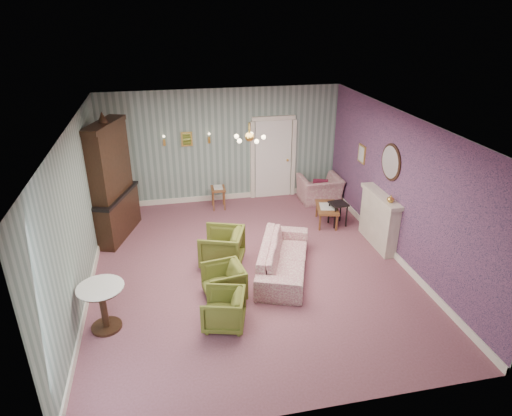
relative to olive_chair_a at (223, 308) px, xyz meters
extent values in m
plane|color=#814B59|center=(0.75, 1.60, -0.33)|extent=(7.00, 7.00, 0.00)
plane|color=white|center=(0.75, 1.60, 2.57)|extent=(7.00, 7.00, 0.00)
plane|color=slate|center=(0.75, 5.10, 1.12)|extent=(6.00, 0.00, 6.00)
plane|color=slate|center=(0.75, -1.90, 1.12)|extent=(6.00, 0.00, 6.00)
plane|color=slate|center=(-2.25, 1.60, 1.12)|extent=(0.00, 7.00, 7.00)
plane|color=slate|center=(3.75, 1.60, 1.12)|extent=(0.00, 7.00, 7.00)
plane|color=#A4527F|center=(3.74, 1.60, 1.12)|extent=(0.00, 7.00, 7.00)
imported|color=brown|center=(0.00, 0.00, 0.00)|extent=(0.76, 0.79, 0.67)
imported|color=brown|center=(0.11, 0.76, 0.01)|extent=(0.71, 0.75, 0.68)
imported|color=brown|center=(0.24, 1.88, 0.07)|extent=(0.96, 0.99, 0.82)
imported|color=#913A56|center=(1.35, 1.34, 0.09)|extent=(1.34, 2.26, 0.85)
imported|color=#913A56|center=(3.17, 4.45, 0.12)|extent=(1.05, 0.69, 0.91)
imported|color=gold|center=(3.59, 1.60, 0.90)|extent=(0.15, 0.15, 0.15)
cube|color=maroon|center=(3.12, 4.30, 0.15)|extent=(0.41, 0.28, 0.39)
camera|label=1|loc=(-0.69, -5.81, 4.42)|focal=31.51mm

